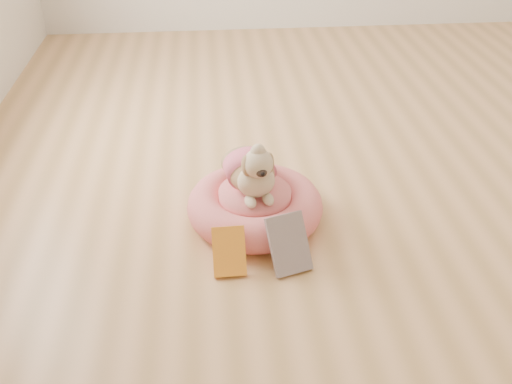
{
  "coord_description": "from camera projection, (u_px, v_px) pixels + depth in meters",
  "views": [
    {
      "loc": [
        -0.75,
        -2.36,
        1.45
      ],
      "look_at": [
        -0.57,
        -0.43,
        0.17
      ],
      "focal_mm": 40.0,
      "sensor_mm": 36.0,
      "label": 1
    }
  ],
  "objects": [
    {
      "name": "book_white",
      "position": [
        289.0,
        244.0,
        2.15
      ],
      "size": [
        0.18,
        0.18,
        0.2
      ],
      "primitive_type": "cube",
      "rotation": [
        -0.58,
        0.0,
        0.29
      ],
      "color": "silver",
      "rests_on": "floor"
    },
    {
      "name": "book_yellow",
      "position": [
        229.0,
        251.0,
        2.14
      ],
      "size": [
        0.13,
        0.13,
        0.17
      ],
      "primitive_type": "cube",
      "rotation": [
        -0.6,
        0.0,
        0.02
      ],
      "color": "yellow",
      "rests_on": "floor"
    },
    {
      "name": "dog",
      "position": [
        252.0,
        161.0,
        2.31
      ],
      "size": [
        0.31,
        0.4,
        0.27
      ],
      "primitive_type": null,
      "rotation": [
        0.0,
        0.0,
        0.16
      ],
      "color": "brown",
      "rests_on": "pet_bed"
    },
    {
      "name": "floor",
      "position": [
        363.0,
        168.0,
        2.81
      ],
      "size": [
        4.5,
        4.5,
        0.0
      ],
      "primitive_type": "plane",
      "color": "#B4844B",
      "rests_on": "ground"
    },
    {
      "name": "pet_bed",
      "position": [
        255.0,
        206.0,
        2.41
      ],
      "size": [
        0.57,
        0.57,
        0.15
      ],
      "color": "#D0515C",
      "rests_on": "floor"
    }
  ]
}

